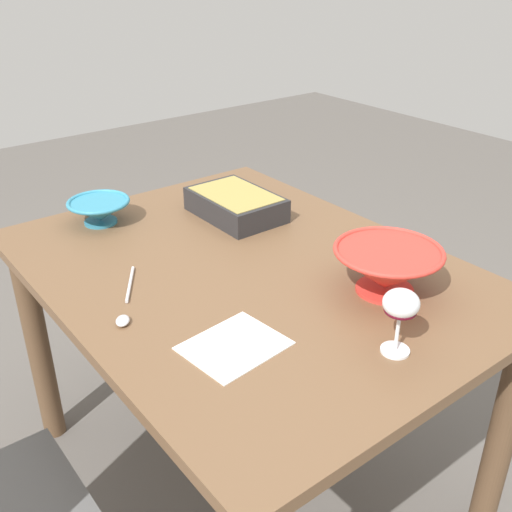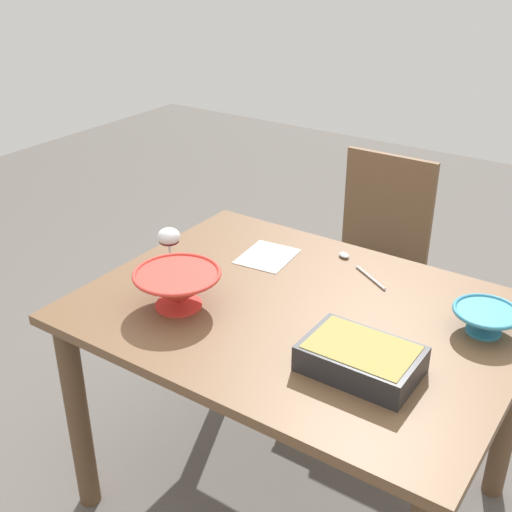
{
  "view_description": "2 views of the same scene",
  "coord_description": "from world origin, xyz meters",
  "px_view_note": "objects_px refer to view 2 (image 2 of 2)",
  "views": [
    {
      "loc": [
        -1.09,
        0.81,
        1.49
      ],
      "look_at": [
        -0.11,
        0.05,
        0.84
      ],
      "focal_mm": 41.78,
      "sensor_mm": 36.0,
      "label": 1
    },
    {
      "loc": [
        0.82,
        -1.43,
        1.76
      ],
      "look_at": [
        -0.19,
        0.05,
        0.85
      ],
      "focal_mm": 45.86,
      "sensor_mm": 36.0,
      "label": 2
    }
  ],
  "objects_px": {
    "mixing_bowl": "(485,319)",
    "napkin": "(267,256)",
    "dining_table": "(298,343)",
    "chair": "(372,261)",
    "serving_spoon": "(353,263)",
    "small_bowl": "(178,288)",
    "casserole_dish": "(361,357)",
    "wine_glass": "(169,239)"
  },
  "relations": [
    {
      "from": "chair",
      "to": "napkin",
      "type": "xyz_separation_m",
      "value": [
        -0.12,
        -0.61,
        0.24
      ]
    },
    {
      "from": "mixing_bowl",
      "to": "small_bowl",
      "type": "xyz_separation_m",
      "value": [
        -0.79,
        -0.37,
        0.02
      ]
    },
    {
      "from": "mixing_bowl",
      "to": "serving_spoon",
      "type": "height_order",
      "value": "mixing_bowl"
    },
    {
      "from": "chair",
      "to": "serving_spoon",
      "type": "height_order",
      "value": "chair"
    },
    {
      "from": "dining_table",
      "to": "small_bowl",
      "type": "height_order",
      "value": "small_bowl"
    },
    {
      "from": "small_bowl",
      "to": "napkin",
      "type": "distance_m",
      "value": 0.42
    },
    {
      "from": "wine_glass",
      "to": "small_bowl",
      "type": "relative_size",
      "value": 0.56
    },
    {
      "from": "small_bowl",
      "to": "mixing_bowl",
      "type": "bearing_deg",
      "value": 25.02
    },
    {
      "from": "serving_spoon",
      "to": "napkin",
      "type": "distance_m",
      "value": 0.29
    },
    {
      "from": "small_bowl",
      "to": "casserole_dish",
      "type": "bearing_deg",
      "value": 1.59
    },
    {
      "from": "dining_table",
      "to": "casserole_dish",
      "type": "bearing_deg",
      "value": -31.64
    },
    {
      "from": "wine_glass",
      "to": "small_bowl",
      "type": "distance_m",
      "value": 0.25
    },
    {
      "from": "napkin",
      "to": "serving_spoon",
      "type": "bearing_deg",
      "value": 22.65
    },
    {
      "from": "casserole_dish",
      "to": "serving_spoon",
      "type": "relative_size",
      "value": 1.21
    },
    {
      "from": "small_bowl",
      "to": "napkin",
      "type": "bearing_deg",
      "value": 84.49
    },
    {
      "from": "chair",
      "to": "serving_spoon",
      "type": "relative_size",
      "value": 3.95
    },
    {
      "from": "mixing_bowl",
      "to": "casserole_dish",
      "type": "bearing_deg",
      "value": -120.18
    },
    {
      "from": "chair",
      "to": "napkin",
      "type": "height_order",
      "value": "chair"
    },
    {
      "from": "chair",
      "to": "serving_spoon",
      "type": "xyz_separation_m",
      "value": [
        0.14,
        -0.5,
        0.25
      ]
    },
    {
      "from": "chair",
      "to": "wine_glass",
      "type": "height_order",
      "value": "chair"
    },
    {
      "from": "mixing_bowl",
      "to": "small_bowl",
      "type": "relative_size",
      "value": 0.71
    },
    {
      "from": "chair",
      "to": "small_bowl",
      "type": "distance_m",
      "value": 1.08
    },
    {
      "from": "chair",
      "to": "casserole_dish",
      "type": "relative_size",
      "value": 3.27
    },
    {
      "from": "mixing_bowl",
      "to": "napkin",
      "type": "height_order",
      "value": "mixing_bowl"
    },
    {
      "from": "casserole_dish",
      "to": "serving_spoon",
      "type": "bearing_deg",
      "value": 118.26
    },
    {
      "from": "dining_table",
      "to": "mixing_bowl",
      "type": "height_order",
      "value": "mixing_bowl"
    },
    {
      "from": "casserole_dish",
      "to": "mixing_bowl",
      "type": "height_order",
      "value": "same"
    },
    {
      "from": "dining_table",
      "to": "small_bowl",
      "type": "distance_m",
      "value": 0.4
    },
    {
      "from": "dining_table",
      "to": "chair",
      "type": "bearing_deg",
      "value": 99.43
    },
    {
      "from": "chair",
      "to": "mixing_bowl",
      "type": "xyz_separation_m",
      "value": [
        0.62,
        -0.66,
        0.28
      ]
    },
    {
      "from": "chair",
      "to": "serving_spoon",
      "type": "distance_m",
      "value": 0.58
    },
    {
      "from": "wine_glass",
      "to": "serving_spoon",
      "type": "height_order",
      "value": "wine_glass"
    },
    {
      "from": "dining_table",
      "to": "small_bowl",
      "type": "xyz_separation_m",
      "value": [
        -0.3,
        -0.19,
        0.19
      ]
    },
    {
      "from": "small_bowl",
      "to": "napkin",
      "type": "xyz_separation_m",
      "value": [
        0.04,
        0.42,
        -0.06
      ]
    },
    {
      "from": "wine_glass",
      "to": "napkin",
      "type": "height_order",
      "value": "wine_glass"
    },
    {
      "from": "chair",
      "to": "napkin",
      "type": "bearing_deg",
      "value": -101.47
    },
    {
      "from": "casserole_dish",
      "to": "serving_spoon",
      "type": "distance_m",
      "value": 0.58
    },
    {
      "from": "mixing_bowl",
      "to": "small_bowl",
      "type": "bearing_deg",
      "value": -154.98
    },
    {
      "from": "small_bowl",
      "to": "napkin",
      "type": "height_order",
      "value": "small_bowl"
    },
    {
      "from": "casserole_dish",
      "to": "wine_glass",
      "type": "bearing_deg",
      "value": 168.72
    },
    {
      "from": "chair",
      "to": "mixing_bowl",
      "type": "bearing_deg",
      "value": -46.55
    },
    {
      "from": "wine_glass",
      "to": "chair",
      "type": "bearing_deg",
      "value": 68.42
    }
  ]
}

